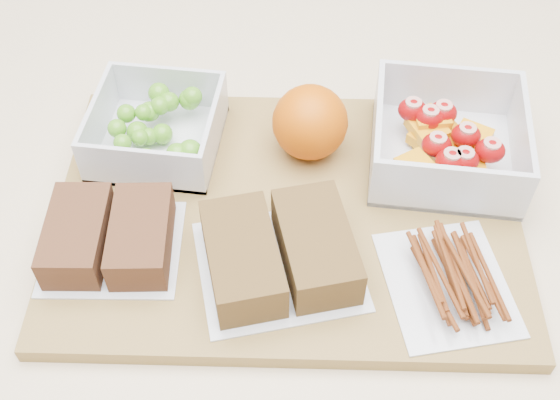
{
  "coord_description": "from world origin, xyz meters",
  "views": [
    {
      "loc": [
        0.05,
        -0.4,
        1.41
      ],
      "look_at": [
        -0.01,
        0.0,
        0.93
      ],
      "focal_mm": 45.0,
      "sensor_mm": 36.0,
      "label": 1
    }
  ],
  "objects_px": {
    "grape_container": "(158,128)",
    "fruit_container": "(446,142)",
    "sandwich_bag_center": "(279,253)",
    "cutting_board": "(287,214)",
    "sandwich_bag_left": "(109,236)",
    "pretzel_bag": "(449,276)",
    "orange": "(310,122)"
  },
  "relations": [
    {
      "from": "cutting_board",
      "to": "fruit_container",
      "type": "xyz_separation_m",
      "value": [
        0.14,
        0.08,
        0.03
      ]
    },
    {
      "from": "sandwich_bag_left",
      "to": "sandwich_bag_center",
      "type": "xyz_separation_m",
      "value": [
        0.15,
        0.0,
        0.0
      ]
    },
    {
      "from": "sandwich_bag_left",
      "to": "cutting_board",
      "type": "bearing_deg",
      "value": 24.02
    },
    {
      "from": "orange",
      "to": "pretzel_bag",
      "type": "relative_size",
      "value": 0.5
    },
    {
      "from": "cutting_board",
      "to": "sandwich_bag_left",
      "type": "relative_size",
      "value": 3.26
    },
    {
      "from": "cutting_board",
      "to": "sandwich_bag_center",
      "type": "xyz_separation_m",
      "value": [
        0.0,
        -0.06,
        0.03
      ]
    },
    {
      "from": "cutting_board",
      "to": "sandwich_bag_left",
      "type": "height_order",
      "value": "sandwich_bag_left"
    },
    {
      "from": "grape_container",
      "to": "fruit_container",
      "type": "height_order",
      "value": "fruit_container"
    },
    {
      "from": "grape_container",
      "to": "fruit_container",
      "type": "bearing_deg",
      "value": 3.16
    },
    {
      "from": "grape_container",
      "to": "fruit_container",
      "type": "distance_m",
      "value": 0.28
    },
    {
      "from": "grape_container",
      "to": "pretzel_bag",
      "type": "relative_size",
      "value": 0.83
    },
    {
      "from": "sandwich_bag_center",
      "to": "pretzel_bag",
      "type": "xyz_separation_m",
      "value": [
        0.14,
        0.0,
        -0.01
      ]
    },
    {
      "from": "cutting_board",
      "to": "orange",
      "type": "bearing_deg",
      "value": 75.48
    },
    {
      "from": "grape_container",
      "to": "fruit_container",
      "type": "xyz_separation_m",
      "value": [
        0.27,
        0.02,
        0.0
      ]
    },
    {
      "from": "grape_container",
      "to": "sandwich_bag_center",
      "type": "xyz_separation_m",
      "value": [
        0.14,
        -0.13,
        -0.0
      ]
    },
    {
      "from": "orange",
      "to": "sandwich_bag_left",
      "type": "distance_m",
      "value": 0.21
    },
    {
      "from": "grape_container",
      "to": "sandwich_bag_left",
      "type": "relative_size",
      "value": 0.92
    },
    {
      "from": "fruit_container",
      "to": "orange",
      "type": "xyz_separation_m",
      "value": [
        -0.13,
        -0.0,
        0.01
      ]
    },
    {
      "from": "fruit_container",
      "to": "orange",
      "type": "relative_size",
      "value": 1.93
    },
    {
      "from": "sandwich_bag_left",
      "to": "sandwich_bag_center",
      "type": "relative_size",
      "value": 0.77
    },
    {
      "from": "grape_container",
      "to": "sandwich_bag_center",
      "type": "relative_size",
      "value": 0.71
    },
    {
      "from": "fruit_container",
      "to": "grape_container",
      "type": "bearing_deg",
      "value": -176.84
    },
    {
      "from": "grape_container",
      "to": "sandwich_bag_left",
      "type": "xyz_separation_m",
      "value": [
        -0.01,
        -0.13,
        -0.0
      ]
    },
    {
      "from": "fruit_container",
      "to": "pretzel_bag",
      "type": "relative_size",
      "value": 0.97
    },
    {
      "from": "cutting_board",
      "to": "fruit_container",
      "type": "bearing_deg",
      "value": 23.98
    },
    {
      "from": "grape_container",
      "to": "orange",
      "type": "xyz_separation_m",
      "value": [
        0.15,
        0.01,
        0.01
      ]
    },
    {
      "from": "orange",
      "to": "pretzel_bag",
      "type": "bearing_deg",
      "value": -47.41
    },
    {
      "from": "cutting_board",
      "to": "sandwich_bag_left",
      "type": "distance_m",
      "value": 0.16
    },
    {
      "from": "orange",
      "to": "sandwich_bag_center",
      "type": "relative_size",
      "value": 0.43
    },
    {
      "from": "cutting_board",
      "to": "sandwich_bag_left",
      "type": "xyz_separation_m",
      "value": [
        -0.14,
        -0.06,
        0.03
      ]
    },
    {
      "from": "fruit_container",
      "to": "cutting_board",
      "type": "bearing_deg",
      "value": -150.07
    },
    {
      "from": "sandwich_bag_left",
      "to": "pretzel_bag",
      "type": "distance_m",
      "value": 0.29
    }
  ]
}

